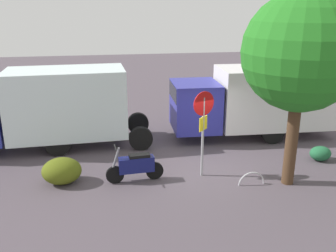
% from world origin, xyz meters
% --- Properties ---
extents(ground_plane, '(60.00, 60.00, 0.00)m').
position_xyz_m(ground_plane, '(0.00, 0.00, 0.00)').
color(ground_plane, '#4F454D').
extents(box_truck_near, '(8.52, 2.53, 2.87)m').
position_xyz_m(box_truck_near, '(-2.47, -2.76, 1.60)').
color(box_truck_near, black).
rests_on(box_truck_near, ground).
extents(box_truck_far, '(7.95, 2.45, 3.00)m').
position_xyz_m(box_truck_far, '(5.83, -2.91, 1.65)').
color(box_truck_far, black).
rests_on(box_truck_far, ground).
extents(motorcycle, '(1.81, 0.55, 1.20)m').
position_xyz_m(motorcycle, '(2.66, 0.58, 0.52)').
color(motorcycle, black).
rests_on(motorcycle, ground).
extents(stop_sign, '(0.71, 0.33, 2.80)m').
position_xyz_m(stop_sign, '(0.53, 0.57, 1.86)').
color(stop_sign, '#9E9EA3').
rests_on(stop_sign, ground).
extents(street_tree, '(3.37, 3.37, 5.72)m').
position_xyz_m(street_tree, '(-1.96, 1.53, 4.01)').
color(street_tree, '#47301E').
rests_on(street_tree, ground).
extents(bike_rack_hoop, '(0.85, 0.06, 0.85)m').
position_xyz_m(bike_rack_hoop, '(-0.82, 1.46, 0.00)').
color(bike_rack_hoop, '#B7B7BC').
rests_on(bike_rack_hoop, ground).
extents(shrub_mid_verge, '(0.76, 0.62, 0.52)m').
position_xyz_m(shrub_mid_verge, '(-3.93, 0.10, 0.26)').
color(shrub_mid_verge, '#22643B').
rests_on(shrub_mid_verge, ground).
extents(shrub_by_tree, '(1.21, 0.99, 0.82)m').
position_xyz_m(shrub_by_tree, '(4.93, 0.34, 0.41)').
color(shrub_by_tree, '#515D15').
rests_on(shrub_by_tree, ground).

